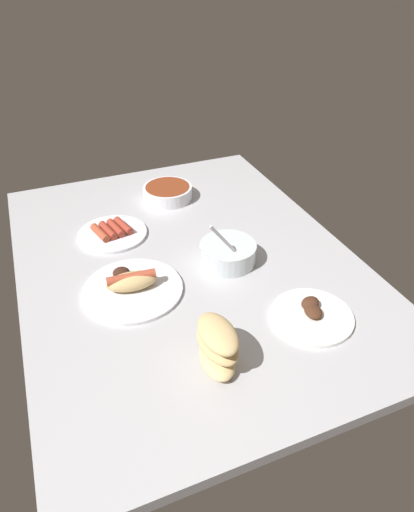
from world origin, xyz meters
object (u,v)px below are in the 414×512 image
(bowl_coleslaw, at_px, (228,252))
(bread_stack, at_px, (217,345))
(plate_grilled_meat, at_px, (312,315))
(plate_sausages, at_px, (112,232))
(plate_hotdog_assembled, at_px, (132,286))
(bowl_chili, at_px, (168,192))

(bowl_coleslaw, distance_m, bread_stack, 0.36)
(plate_grilled_meat, distance_m, plate_sausages, 0.64)
(bowl_coleslaw, xyz_separation_m, plate_hotdog_assembled, (0.02, -0.28, -0.01))
(bowl_chili, bearing_deg, plate_hotdog_assembled, -28.70)
(bowl_coleslaw, distance_m, bowl_chili, 0.41)
(plate_grilled_meat, bearing_deg, bread_stack, -80.42)
(bowl_chili, distance_m, plate_sausages, 0.28)
(plate_grilled_meat, relative_size, plate_sausages, 0.95)
(bowl_chili, height_order, plate_grilled_meat, bowl_chili)
(bread_stack, height_order, plate_grilled_meat, bread_stack)
(bread_stack, relative_size, plate_hotdog_assembled, 0.54)
(bread_stack, distance_m, plate_grilled_meat, 0.27)
(bowl_coleslaw, bearing_deg, plate_hotdog_assembled, -85.22)
(plate_hotdog_assembled, bearing_deg, plate_sausages, 177.99)
(bread_stack, relative_size, plate_sausages, 0.67)
(bowl_coleslaw, height_order, plate_hotdog_assembled, bowl_coleslaw)
(bread_stack, bearing_deg, plate_sausages, -170.41)
(bowl_chili, bearing_deg, bowl_coleslaw, 5.51)
(plate_sausages, xyz_separation_m, plate_hotdog_assembled, (0.27, -0.01, 0.01))
(plate_grilled_meat, xyz_separation_m, plate_sausages, (-0.53, -0.36, 0.00))
(bowl_chili, xyz_separation_m, plate_sausages, (0.16, -0.23, -0.02))
(bowl_coleslaw, height_order, bowl_chili, bowl_coleslaw)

